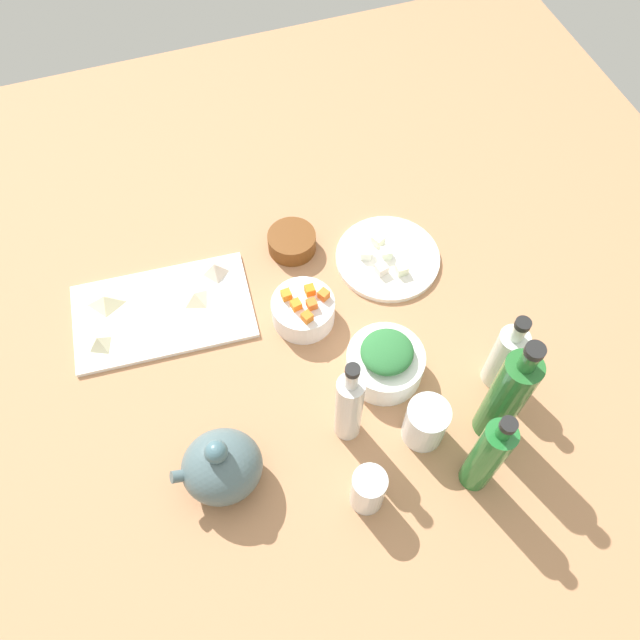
% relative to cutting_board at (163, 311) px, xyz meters
% --- Properties ---
extents(tabletop, '(1.90, 1.90, 0.03)m').
position_rel_cutting_board_xyz_m(tabletop, '(-0.28, 0.14, -0.02)').
color(tabletop, '#AD7852').
rests_on(tabletop, ground).
extents(cutting_board, '(0.36, 0.23, 0.01)m').
position_rel_cutting_board_xyz_m(cutting_board, '(0.00, 0.00, 0.00)').
color(cutting_board, white).
rests_on(cutting_board, tabletop).
extents(plate_tofu, '(0.22, 0.22, 0.01)m').
position_rel_cutting_board_xyz_m(plate_tofu, '(-0.47, 0.02, 0.00)').
color(plate_tofu, white).
rests_on(plate_tofu, tabletop).
extents(bowl_greens, '(0.14, 0.14, 0.06)m').
position_rel_cutting_board_xyz_m(bowl_greens, '(-0.37, 0.26, 0.03)').
color(bowl_greens, white).
rests_on(bowl_greens, tabletop).
extents(bowl_carrots, '(0.12, 0.12, 0.06)m').
position_rel_cutting_board_xyz_m(bowl_carrots, '(-0.26, 0.10, 0.02)').
color(bowl_carrots, white).
rests_on(bowl_carrots, tabletop).
extents(bowl_small_side, '(0.10, 0.10, 0.04)m').
position_rel_cutting_board_xyz_m(bowl_small_side, '(-0.29, -0.07, 0.02)').
color(bowl_small_side, brown).
rests_on(bowl_small_side, tabletop).
extents(teapot, '(0.15, 0.13, 0.15)m').
position_rel_cutting_board_xyz_m(teapot, '(-0.04, 0.36, 0.05)').
color(teapot, '#4B6165').
rests_on(teapot, tabletop).
extents(bottle_0, '(0.05, 0.05, 0.20)m').
position_rel_cutting_board_xyz_m(bottle_0, '(-0.56, 0.34, 0.08)').
color(bottle_0, silver).
rests_on(bottle_0, tabletop).
extents(bottle_1, '(0.05, 0.05, 0.25)m').
position_rel_cutting_board_xyz_m(bottle_1, '(-0.44, 0.50, 0.10)').
color(bottle_1, '#1F6B2C').
rests_on(bottle_1, tabletop).
extents(bottle_2, '(0.05, 0.05, 0.24)m').
position_rel_cutting_board_xyz_m(bottle_2, '(-0.26, 0.35, 0.09)').
color(bottle_2, silver).
rests_on(bottle_2, tabletop).
extents(bottle_3, '(0.06, 0.06, 0.29)m').
position_rel_cutting_board_xyz_m(bottle_3, '(-0.51, 0.42, 0.12)').
color(bottle_3, '#26672C').
rests_on(bottle_3, tabletop).
extents(drinking_glass_0, '(0.07, 0.07, 0.10)m').
position_rel_cutting_board_xyz_m(drinking_glass_0, '(-0.39, 0.40, 0.04)').
color(drinking_glass_0, white).
rests_on(drinking_glass_0, tabletop).
extents(drinking_glass_1, '(0.06, 0.06, 0.11)m').
position_rel_cutting_board_xyz_m(drinking_glass_1, '(-0.25, 0.48, 0.05)').
color(drinking_glass_1, white).
rests_on(drinking_glass_1, tabletop).
extents(carrot_cube_0, '(0.02, 0.02, 0.02)m').
position_rel_cutting_board_xyz_m(carrot_cube_0, '(-0.27, 0.12, 0.06)').
color(carrot_cube_0, orange).
rests_on(carrot_cube_0, bowl_carrots).
extents(carrot_cube_1, '(0.02, 0.02, 0.02)m').
position_rel_cutting_board_xyz_m(carrot_cube_1, '(-0.28, 0.08, 0.06)').
color(carrot_cube_1, orange).
rests_on(carrot_cube_1, bowl_carrots).
extents(carrot_cube_2, '(0.02, 0.02, 0.02)m').
position_rel_cutting_board_xyz_m(carrot_cube_2, '(-0.25, 0.11, 0.06)').
color(carrot_cube_2, orange).
rests_on(carrot_cube_2, bowl_carrots).
extents(carrot_cube_3, '(0.02, 0.02, 0.02)m').
position_rel_cutting_board_xyz_m(carrot_cube_3, '(-0.24, 0.08, 0.06)').
color(carrot_cube_3, orange).
rests_on(carrot_cube_3, bowl_carrots).
extents(carrot_cube_4, '(0.02, 0.02, 0.02)m').
position_rel_cutting_board_xyz_m(carrot_cube_4, '(-0.26, 0.14, 0.06)').
color(carrot_cube_4, orange).
rests_on(carrot_cube_4, bowl_carrots).
extents(carrot_cube_5, '(0.02, 0.02, 0.02)m').
position_rel_cutting_board_xyz_m(carrot_cube_5, '(-0.30, 0.10, 0.06)').
color(carrot_cube_5, orange).
rests_on(carrot_cube_5, bowl_carrots).
extents(chopped_greens_mound, '(0.12, 0.12, 0.03)m').
position_rel_cutting_board_xyz_m(chopped_greens_mound, '(-0.37, 0.26, 0.07)').
color(chopped_greens_mound, '#2C6C36').
rests_on(chopped_greens_mound, bowl_greens).
extents(tofu_cube_0, '(0.03, 0.03, 0.02)m').
position_rel_cutting_board_xyz_m(tofu_cube_0, '(-0.43, 0.01, 0.02)').
color(tofu_cube_0, white).
rests_on(tofu_cube_0, plate_tofu).
extents(tofu_cube_1, '(0.02, 0.02, 0.02)m').
position_rel_cutting_board_xyz_m(tofu_cube_1, '(-0.48, 0.07, 0.02)').
color(tofu_cube_1, '#EAF0CC').
rests_on(tofu_cube_1, plate_tofu).
extents(tofu_cube_2, '(0.02, 0.02, 0.02)m').
position_rel_cutting_board_xyz_m(tofu_cube_2, '(-0.47, 0.02, 0.02)').
color(tofu_cube_2, white).
rests_on(tofu_cube_2, plate_tofu).
extents(tofu_cube_3, '(0.03, 0.03, 0.02)m').
position_rel_cutting_board_xyz_m(tofu_cube_3, '(-0.47, -0.02, 0.02)').
color(tofu_cube_3, white).
rests_on(tofu_cube_3, plate_tofu).
extents(tofu_cube_4, '(0.03, 0.03, 0.02)m').
position_rel_cutting_board_xyz_m(tofu_cube_4, '(-0.44, 0.05, 0.02)').
color(tofu_cube_4, white).
rests_on(tofu_cube_4, plate_tofu).
extents(dumpling_0, '(0.04, 0.04, 0.03)m').
position_rel_cutting_board_xyz_m(dumpling_0, '(-0.12, -0.05, 0.02)').
color(dumpling_0, beige).
rests_on(dumpling_0, cutting_board).
extents(dumpling_1, '(0.05, 0.05, 0.03)m').
position_rel_cutting_board_xyz_m(dumpling_1, '(0.13, 0.04, 0.02)').
color(dumpling_1, beige).
rests_on(dumpling_1, cutting_board).
extents(dumpling_2, '(0.06, 0.06, 0.02)m').
position_rel_cutting_board_xyz_m(dumpling_2, '(-0.07, -0.00, 0.02)').
color(dumpling_2, beige).
rests_on(dumpling_2, cutting_board).
extents(dumpling_3, '(0.07, 0.06, 0.03)m').
position_rel_cutting_board_xyz_m(dumpling_3, '(0.10, -0.05, 0.02)').
color(dumpling_3, beige).
rests_on(dumpling_3, cutting_board).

